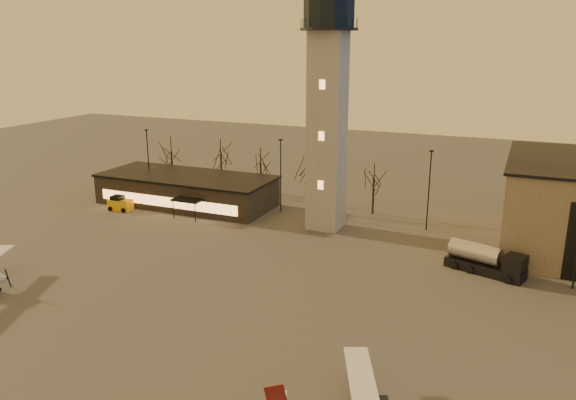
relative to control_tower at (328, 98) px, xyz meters
The scene contains 7 objects.
ground 34.15m from the control_tower, 90.00° to the right, with size 220.00×220.00×0.00m, color #413F3C.
control_tower is the anchor object (origin of this frame).
terminal 26.24m from the control_tower, behind, with size 25.40×12.20×4.30m.
light_poles 10.97m from the control_tower, 63.48° to the left, with size 58.50×12.25×10.14m.
tree_row 19.48m from the control_tower, 146.24° to the left, with size 37.20×9.20×8.80m.
fuel_truck 26.04m from the control_tower, 20.21° to the right, with size 8.21×4.57×2.93m.
service_cart 33.14m from the control_tower, behind, with size 3.33×2.23×2.04m.
Camera 1 is at (22.59, -34.11, 22.79)m, focal length 35.00 mm.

